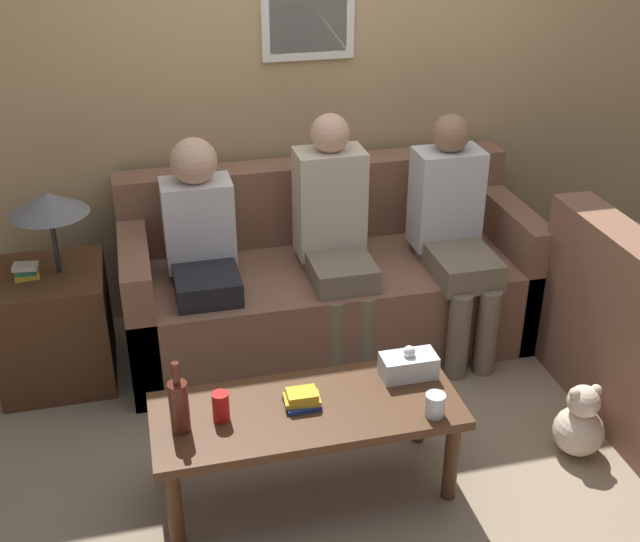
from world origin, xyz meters
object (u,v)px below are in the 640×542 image
at_px(couch_main, 327,282).
at_px(person_left, 202,248).
at_px(drinking_glass, 435,405).
at_px(teddy_bear, 580,424).
at_px(coffee_table, 307,419).
at_px(person_right, 454,228).
at_px(person_middle, 335,231).
at_px(wine_bottle, 179,405).

relative_size(couch_main, person_left, 1.80).
height_order(drinking_glass, person_left, person_left).
bearing_deg(teddy_bear, couch_main, 124.19).
height_order(coffee_table, person_right, person_right).
distance_m(couch_main, person_right, 0.73).
bearing_deg(person_middle, person_right, -6.03).
height_order(couch_main, teddy_bear, couch_main).
bearing_deg(person_middle, wine_bottle, -129.96).
distance_m(couch_main, coffee_table, 1.22).
xyz_separation_m(drinking_glass, person_right, (0.52, 1.12, 0.19)).
bearing_deg(wine_bottle, teddy_bear, -1.10).
relative_size(couch_main, teddy_bear, 6.09).
height_order(couch_main, person_right, person_right).
bearing_deg(person_left, person_right, -3.75).
bearing_deg(drinking_glass, person_middle, 94.39).
relative_size(person_right, teddy_bear, 3.51).
height_order(couch_main, person_middle, person_middle).
xyz_separation_m(person_right, teddy_bear, (0.22, -1.01, -0.51)).
distance_m(wine_bottle, person_left, 1.09).
relative_size(drinking_glass, teddy_bear, 0.27).
relative_size(coffee_table, person_middle, 0.98).
xyz_separation_m(person_left, teddy_bear, (1.48, -1.09, -0.51)).
height_order(drinking_glass, teddy_bear, drinking_glass).
bearing_deg(couch_main, person_middle, -89.44).
height_order(coffee_table, wine_bottle, wine_bottle).
xyz_separation_m(coffee_table, drinking_glass, (0.47, -0.17, 0.11)).
distance_m(coffee_table, drinking_glass, 0.51).
relative_size(wine_bottle, person_left, 0.26).
height_order(coffee_table, teddy_bear, coffee_table).
bearing_deg(person_right, drinking_glass, -114.78).
bearing_deg(coffee_table, drinking_glass, -19.44).
distance_m(person_middle, teddy_bear, 1.45).
height_order(drinking_glass, person_middle, person_middle).
height_order(person_left, teddy_bear, person_left).
bearing_deg(person_right, teddy_bear, -77.85).
distance_m(couch_main, teddy_bear, 1.48).
relative_size(person_left, person_middle, 0.94).
bearing_deg(person_middle, teddy_bear, -52.48).
relative_size(coffee_table, wine_bottle, 4.02).
distance_m(couch_main, person_left, 0.75).
xyz_separation_m(couch_main, wine_bottle, (-0.87, -1.18, 0.22)).
xyz_separation_m(person_middle, teddy_bear, (0.82, -1.07, -0.53)).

